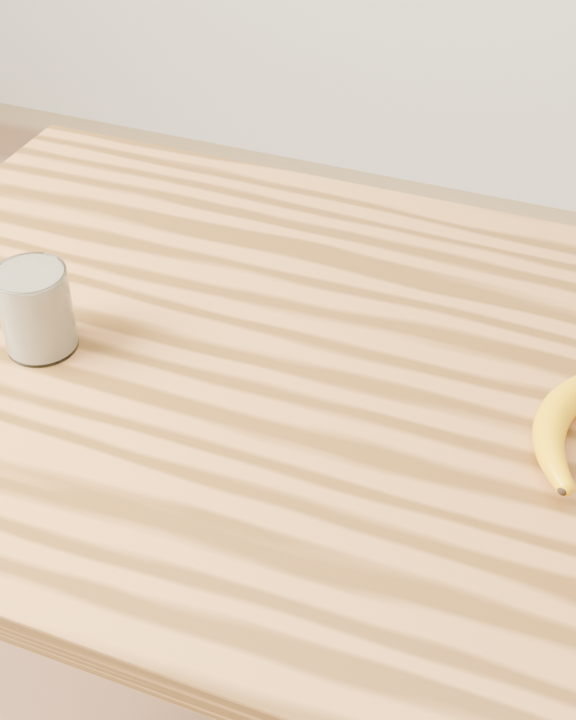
% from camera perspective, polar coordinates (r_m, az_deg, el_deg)
% --- Properties ---
extents(table, '(1.20, 0.80, 0.90)m').
position_cam_1_polar(table, '(1.18, 2.26, -5.56)').
color(table, '#A66730').
rests_on(table, ground).
extents(smoothie_glass, '(0.08, 0.08, 0.10)m').
position_cam_1_polar(smoothie_glass, '(1.13, -14.15, 2.81)').
color(smoothie_glass, white).
rests_on(smoothie_glass, table).
extents(banana, '(0.18, 0.31, 0.04)m').
position_cam_1_polar(banana, '(1.05, 15.13, -2.64)').
color(banana, '#E69E02').
rests_on(banana, table).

